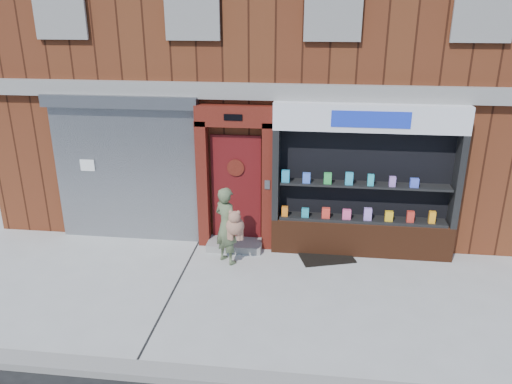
# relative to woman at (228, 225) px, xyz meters

# --- Properties ---
(ground) EXTENTS (80.00, 80.00, 0.00)m
(ground) POSITION_rel_woman_xyz_m (0.78, -1.10, -0.78)
(ground) COLOR #9E9E99
(ground) RESTS_ON ground
(curb) EXTENTS (60.00, 0.30, 0.12)m
(curb) POSITION_rel_woman_xyz_m (0.78, -3.25, -0.72)
(curb) COLOR gray
(curb) RESTS_ON ground
(building) EXTENTS (12.00, 8.16, 8.00)m
(building) POSITION_rel_woman_xyz_m (0.78, 4.89, 3.22)
(building) COLOR #542413
(building) RESTS_ON ground
(shutter_bay) EXTENTS (3.10, 0.30, 3.04)m
(shutter_bay) POSITION_rel_woman_xyz_m (-2.22, 0.83, 0.94)
(shutter_bay) COLOR gray
(shutter_bay) RESTS_ON ground
(red_door_bay) EXTENTS (1.52, 0.58, 2.90)m
(red_door_bay) POSITION_rel_woman_xyz_m (0.03, 0.76, 0.68)
(red_door_bay) COLOR #4A130C
(red_door_bay) RESTS_ON ground
(pharmacy_bay) EXTENTS (3.50, 0.41, 3.00)m
(pharmacy_bay) POSITION_rel_woman_xyz_m (2.52, 0.71, 0.60)
(pharmacy_bay) COLOR #502513
(pharmacy_bay) RESTS_ON ground
(woman) EXTENTS (0.69, 0.65, 1.52)m
(woman) POSITION_rel_woman_xyz_m (0.00, 0.00, 0.00)
(woman) COLOR #566542
(woman) RESTS_ON ground
(doormat) EXTENTS (1.19, 0.99, 0.03)m
(doormat) POSITION_rel_woman_xyz_m (1.87, 0.45, -0.76)
(doormat) COLOR black
(doormat) RESTS_ON ground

